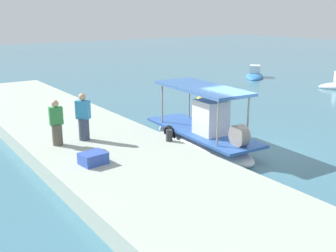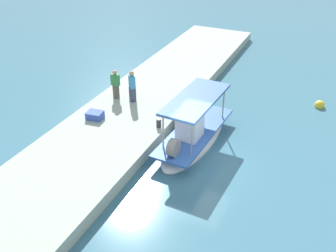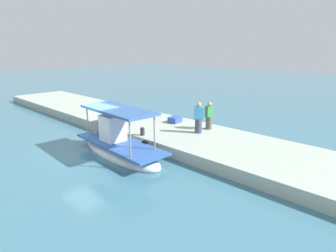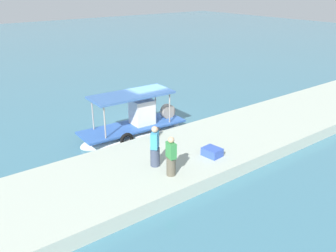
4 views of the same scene
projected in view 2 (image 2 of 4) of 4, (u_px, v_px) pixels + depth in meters
ground_plane at (202, 163)px, 17.59m from camera, size 120.00×120.00×0.00m
dock_quay at (109, 134)px, 19.17m from camera, size 36.00×5.00×0.59m
main_fishing_boat at (193, 135)px, 18.78m from camera, size 6.01×2.14×2.76m
fisherman_near_bollard at (116, 85)px, 21.55m from camera, size 0.42×0.50×1.64m
fisherman_by_crate at (132, 88)px, 21.18m from camera, size 0.55×0.55×1.76m
mooring_bollard at (159, 123)px, 19.07m from camera, size 0.24×0.24×0.43m
cargo_crate at (95, 115)px, 19.81m from camera, size 0.72×0.86×0.37m
marker_buoy at (320, 105)px, 22.18m from camera, size 0.56×0.56×0.56m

